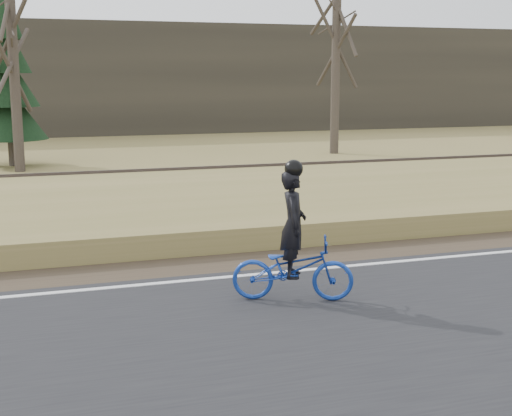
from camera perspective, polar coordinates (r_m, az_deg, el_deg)
name	(u,v)px	position (r m, az deg, el deg)	size (l,w,h in m)	color
ground	(385,270)	(12.27, 10.28, -4.89)	(120.00, 120.00, 0.00)	olive
road	(473,315)	(10.23, 16.99, -8.18)	(120.00, 6.00, 0.06)	black
edge_line	(380,263)	(12.42, 9.85, -4.37)	(120.00, 0.12, 0.01)	silver
shoulder	(354,252)	(13.29, 7.83, -3.52)	(120.00, 1.60, 0.04)	#473A2B
embankment	(295,212)	(15.94, 3.15, -0.33)	(120.00, 5.00, 0.44)	olive
ballast	(245,187)	(19.47, -0.90, 1.72)	(120.00, 3.00, 0.45)	slate
railroad	(245,176)	(19.43, -0.90, 2.60)	(120.00, 2.40, 0.29)	black
treeline_backdrop	(127,79)	(40.77, -10.26, 10.15)	(120.00, 4.00, 6.00)	#383328
cyclist	(293,257)	(10.17, 2.97, -3.92)	(1.83, 1.19, 2.03)	navy
bare_tree_near_left	(14,68)	(25.28, -18.80, 10.57)	(0.36, 0.36, 6.91)	#453D33
bare_tree_center	(336,51)	(29.80, 6.42, 12.39)	(0.36, 0.36, 8.36)	#453D33
conifer	(8,82)	(26.99, -19.24, 9.51)	(2.60, 2.60, 6.31)	#453D33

